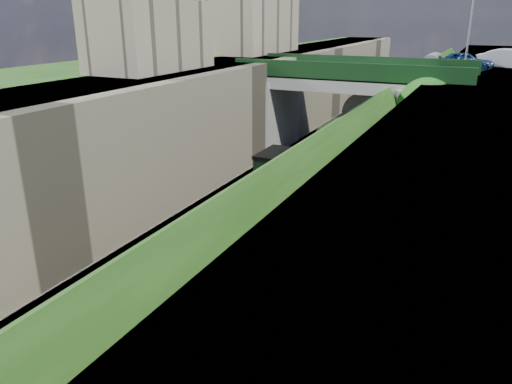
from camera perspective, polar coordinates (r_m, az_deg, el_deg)
ground at (r=18.00m, az=-12.11°, el=-15.41°), size 160.00×160.00×0.00m
trackbed at (r=34.36m, az=8.15°, el=2.34°), size 10.00×90.00×0.20m
retaining_wall at (r=35.45m, az=-0.18°, el=8.75°), size 1.00×90.00×7.00m
street_plateau_left at (r=37.06m, az=-5.14°, el=9.15°), size 6.00×90.00×7.00m
street_plateau_right at (r=32.25m, az=24.78°, el=5.14°), size 8.00×90.00×6.25m
embankment_slope at (r=32.44m, az=16.87°, el=5.68°), size 4.15×90.18×6.36m
track_left at (r=34.92m, az=5.03°, el=3.00°), size 2.50×90.00×0.20m
track_right at (r=34.01m, az=10.09°, el=2.30°), size 2.50×90.00×0.20m
road_bridge at (r=36.97m, az=11.75°, el=9.70°), size 16.00×6.40×7.25m
building_far at (r=45.99m, az=-0.51°, el=19.40°), size 5.00×10.00×6.00m
building_near at (r=31.74m, az=-11.95°, el=17.07°), size 4.00×8.00×4.00m
tree at (r=33.38m, az=19.04°, el=9.00°), size 3.60×3.80×6.60m
lamppost at (r=40.56m, az=23.36°, el=17.24°), size 0.87×0.15×6.00m
car_blue at (r=41.80m, az=22.74°, el=13.67°), size 4.03×2.00×1.32m
car_silver at (r=42.96m, az=27.11°, el=13.32°), size 4.88×2.55×1.53m
locomotive at (r=21.73m, az=0.96°, el=-2.86°), size 3.10×10.22×3.83m
tender at (r=28.30m, az=7.10°, el=1.82°), size 2.70×6.00×3.05m
coach_front at (r=39.99m, az=12.90°, el=7.39°), size 2.90×18.00×3.70m
coach_middle at (r=58.24m, az=17.13°, el=10.75°), size 2.90×18.00×3.70m
coach_rear at (r=76.76m, az=19.36°, el=12.48°), size 2.90×18.00×3.70m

